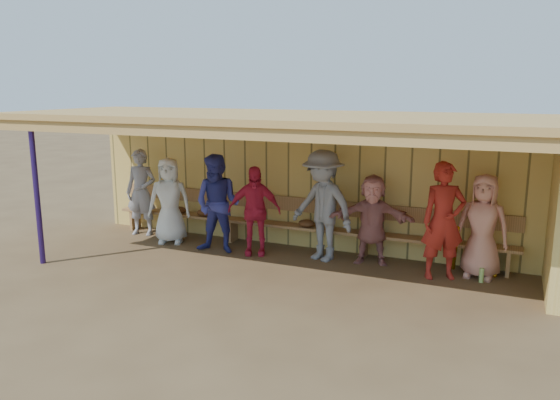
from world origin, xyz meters
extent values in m
plane|color=brown|center=(0.00, 0.00, 0.00)|extent=(90.00, 90.00, 0.00)
imported|color=#939199|center=(-3.19, 0.78, 0.86)|extent=(0.69, 0.51, 1.72)
imported|color=white|center=(-2.35, 0.52, 0.81)|extent=(0.93, 0.78, 1.62)
imported|color=#34378F|center=(-1.19, 0.34, 0.88)|extent=(0.92, 0.75, 1.76)
imported|color=red|center=(-0.55, 0.48, 0.79)|extent=(1.00, 0.67, 1.58)
imported|color=gray|center=(0.65, 0.66, 0.94)|extent=(1.39, 1.08, 1.89)
imported|color=tan|center=(1.47, 0.81, 0.75)|extent=(1.45, 0.66, 1.50)
imported|color=#AA241B|center=(2.64, 0.52, 0.91)|extent=(0.78, 0.67, 1.82)
imported|color=tan|center=(3.19, 0.81, 0.81)|extent=(0.85, 0.61, 1.63)
cube|color=#E3C061|center=(0.00, 1.35, 1.20)|extent=(8.60, 0.20, 2.40)
cube|color=#E3C061|center=(4.20, 0.45, 1.20)|extent=(0.20, 1.62, 2.40)
cube|color=tan|center=(0.00, 0.00, 2.45)|extent=(8.80, 3.20, 0.10)
cube|color=tan|center=(0.00, -1.50, 2.32)|extent=(8.80, 0.10, 0.18)
cube|color=tan|center=(-3.80, 0.00, 2.31)|extent=(0.08, 3.00, 0.16)
cube|color=tan|center=(-2.85, 0.00, 2.31)|extent=(0.08, 3.00, 0.16)
cube|color=tan|center=(-1.90, 0.00, 2.31)|extent=(0.08, 3.00, 0.16)
cube|color=tan|center=(-0.95, 0.00, 2.31)|extent=(0.08, 3.00, 0.16)
cube|color=tan|center=(0.00, 0.00, 2.31)|extent=(0.08, 3.00, 0.16)
cube|color=tan|center=(0.95, 0.00, 2.31)|extent=(0.08, 3.00, 0.16)
cube|color=tan|center=(1.90, 0.00, 2.31)|extent=(0.08, 3.00, 0.16)
cube|color=tan|center=(2.85, 0.00, 2.31)|extent=(0.08, 3.00, 0.16)
cube|color=tan|center=(3.80, 0.00, 2.31)|extent=(0.08, 3.00, 0.16)
cylinder|color=navy|center=(-3.60, -1.40, 1.20)|extent=(0.09, 0.09, 2.40)
cube|color=#AB7C49|center=(0.00, 1.06, 0.42)|extent=(7.60, 0.32, 0.05)
cube|color=#AB7C49|center=(0.00, 1.22, 0.80)|extent=(7.60, 0.04, 0.26)
cube|color=#AB7C49|center=(-3.60, 1.06, 0.20)|extent=(0.06, 0.29, 0.40)
cube|color=#AB7C49|center=(-1.29, 1.06, 0.20)|extent=(0.06, 0.29, 0.40)
cube|color=#AB7C49|center=(1.29, 1.06, 0.20)|extent=(0.06, 0.29, 0.40)
cube|color=#AB7C49|center=(3.60, 1.06, 0.20)|extent=(0.06, 0.29, 0.40)
cylinder|color=gold|center=(2.81, 0.86, 0.40)|extent=(0.13, 0.41, 0.80)
sphere|color=#C69017|center=(3.42, 0.86, 0.04)|extent=(0.08, 0.08, 0.08)
ellipsoid|color=#593319|center=(-2.47, 1.01, 0.52)|extent=(0.30, 0.24, 0.14)
ellipsoid|color=#593319|center=(-1.90, 1.01, 0.52)|extent=(0.30, 0.24, 0.14)
ellipsoid|color=#593319|center=(0.23, 1.01, 0.52)|extent=(0.30, 0.24, 0.14)
cylinder|color=#7AC261|center=(0.45, 1.11, 0.56)|extent=(0.07, 0.07, 0.22)
cylinder|color=orange|center=(1.31, 1.11, 0.56)|extent=(0.07, 0.07, 0.22)
cylinder|color=#ADDA6D|center=(3.24, 0.56, 0.11)|extent=(0.07, 0.07, 0.22)
camera|label=1|loc=(3.56, -7.87, 2.91)|focal=35.00mm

